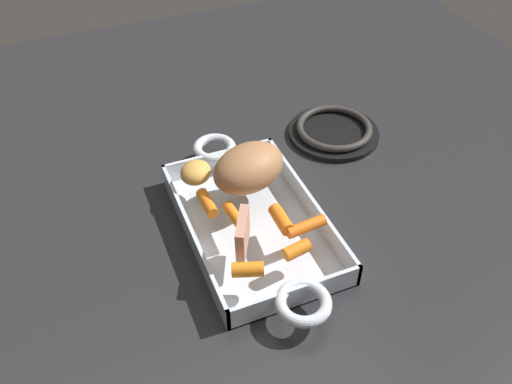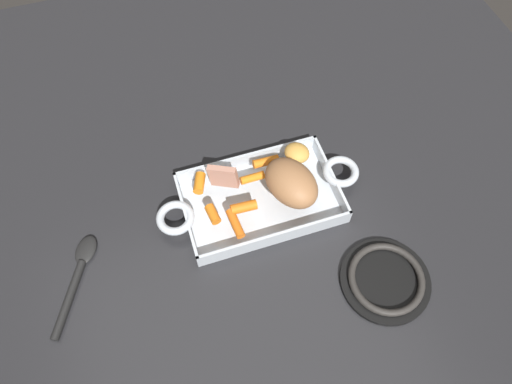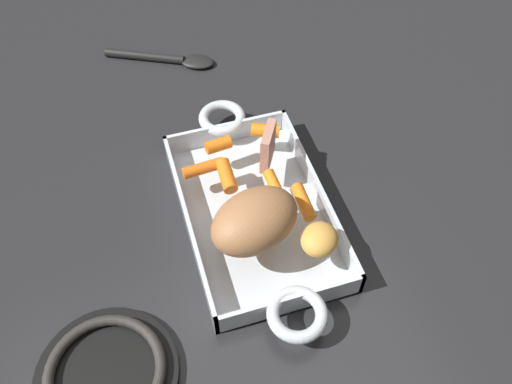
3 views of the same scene
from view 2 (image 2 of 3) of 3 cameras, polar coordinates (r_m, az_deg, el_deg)
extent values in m
plane|color=#232326|center=(1.03, 0.54, -1.26)|extent=(1.69, 1.69, 0.00)
cube|color=silver|center=(1.02, 0.54, -1.18)|extent=(0.34, 0.21, 0.01)
cube|color=silver|center=(0.96, 2.46, -5.75)|extent=(0.34, 0.01, 0.04)
cube|color=silver|center=(1.06, -1.19, 3.95)|extent=(0.34, 0.01, 0.04)
cube|color=silver|center=(0.99, -8.56, -3.21)|extent=(0.01, 0.21, 0.04)
cube|color=silver|center=(1.05, 9.19, 1.76)|extent=(0.01, 0.21, 0.04)
torus|color=silver|center=(0.98, -9.92, -3.15)|extent=(0.08, 0.08, 0.02)
torus|color=silver|center=(1.04, 10.42, 2.50)|extent=(0.08, 0.08, 0.02)
ellipsoid|color=#A16C44|center=(0.96, 4.38, 1.14)|extent=(0.13, 0.15, 0.07)
cube|color=tan|center=(0.97, -4.04, 1.91)|extent=(0.06, 0.04, 0.07)
cylinder|color=orange|center=(0.95, -5.35, -2.74)|extent=(0.03, 0.04, 0.02)
cylinder|color=orange|center=(0.94, -2.55, -3.89)|extent=(0.02, 0.07, 0.02)
cylinder|color=orange|center=(1.02, 1.22, 3.77)|extent=(0.06, 0.02, 0.02)
cylinder|color=orange|center=(0.96, -1.54, -1.87)|extent=(0.06, 0.02, 0.03)
cylinder|color=orange|center=(0.99, -6.99, 1.11)|extent=(0.04, 0.05, 0.02)
cylinder|color=orange|center=(0.99, -0.46, 1.76)|extent=(0.06, 0.02, 0.02)
ellipsoid|color=gold|center=(1.02, 5.07, 4.83)|extent=(0.08, 0.08, 0.03)
cylinder|color=black|center=(0.98, 15.62, -10.46)|extent=(0.18, 0.18, 0.01)
torus|color=#2D2B28|center=(0.97, 15.79, -10.21)|extent=(0.15, 0.15, 0.01)
cylinder|color=black|center=(1.00, -22.09, -12.15)|extent=(0.09, 0.15, 0.02)
ellipsoid|color=black|center=(1.03, -20.21, -6.90)|extent=(0.07, 0.08, 0.01)
camera|label=1|loc=(0.85, -51.21, 23.58)|focal=37.63mm
camera|label=3|loc=(0.73, 47.32, 26.27)|focal=37.29mm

